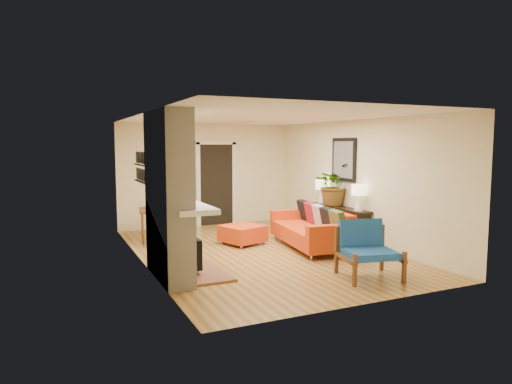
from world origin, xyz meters
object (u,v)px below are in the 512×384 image
(ottoman, at_px, (243,233))
(blue_chair, at_px, (366,246))
(dining_table, at_px, (157,215))
(lamp_near, at_px, (359,194))
(lamp_far, at_px, (322,188))
(houseplant, at_px, (333,184))
(console_table, at_px, (340,213))
(sofa, at_px, (313,228))

(ottoman, height_order, blue_chair, blue_chair)
(ottoman, height_order, dining_table, dining_table)
(lamp_near, bearing_deg, lamp_far, 90.00)
(lamp_far, bearing_deg, houseplant, -91.20)
(dining_table, bearing_deg, houseplant, -20.23)
(houseplant, bearing_deg, lamp_near, -89.37)
(console_table, bearing_deg, dining_table, 156.51)
(ottoman, relative_size, houseplant, 1.04)
(console_table, bearing_deg, houseplant, 92.33)
(sofa, bearing_deg, console_table, 22.78)
(dining_table, height_order, lamp_far, lamp_far)
(lamp_near, height_order, houseplant, houseplant)
(ottoman, distance_m, console_table, 2.19)
(sofa, height_order, blue_chair, blue_chair)
(dining_table, bearing_deg, lamp_far, -13.31)
(houseplant, bearing_deg, blue_chair, -114.28)
(ottoman, relative_size, console_table, 0.53)
(ottoman, xyz_separation_m, blue_chair, (0.86, -2.98, 0.25))
(houseplant, bearing_deg, ottoman, 174.15)
(blue_chair, distance_m, houseplant, 3.12)
(dining_table, bearing_deg, console_table, -23.49)
(lamp_far, xyz_separation_m, houseplant, (-0.01, -0.48, 0.13))
(dining_table, bearing_deg, blue_chair, -59.73)
(lamp_far, bearing_deg, dining_table, 166.69)
(dining_table, xyz_separation_m, lamp_far, (3.65, -0.86, 0.51))
(sofa, distance_m, lamp_far, 1.60)
(console_table, height_order, houseplant, houseplant)
(houseplant, bearing_deg, lamp_far, 88.80)
(ottoman, height_order, lamp_near, lamp_near)
(dining_table, bearing_deg, sofa, -35.83)
(blue_chair, relative_size, lamp_far, 1.88)
(sofa, distance_m, dining_table, 3.38)
(console_table, bearing_deg, lamp_far, 90.00)
(sofa, xyz_separation_m, ottoman, (-1.20, 0.85, -0.15))
(sofa, bearing_deg, ottoman, 144.66)
(sofa, height_order, console_table, sofa)
(sofa, bearing_deg, lamp_far, 50.37)
(blue_chair, bearing_deg, lamp_near, 55.92)
(houseplant, bearing_deg, dining_table, 159.77)
(console_table, bearing_deg, sofa, -157.22)
(dining_table, xyz_separation_m, lamp_near, (3.65, -2.25, 0.51))
(lamp_far, height_order, houseplant, houseplant)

